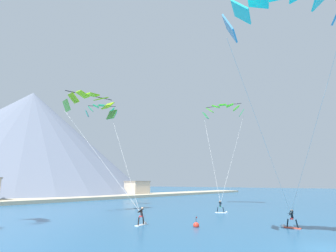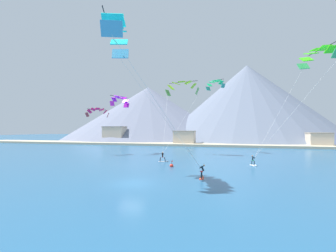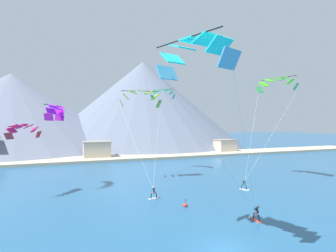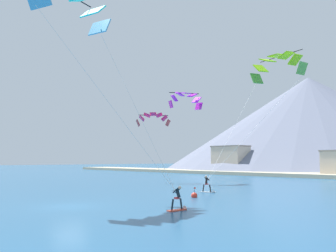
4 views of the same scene
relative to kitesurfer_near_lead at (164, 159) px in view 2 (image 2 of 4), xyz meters
name	(u,v)px [view 2 (image 2 of 4)]	position (x,y,z in m)	size (l,w,h in m)	color
ground_plane	(132,184)	(0.99, -15.62, -0.53)	(400.00, 400.00, 0.00)	#23567F
kitesurfer_near_lead	(164,159)	(0.00, 0.00, 0.00)	(1.79, 0.75, 1.78)	white
kitesurfer_near_trail	(202,174)	(7.70, -11.26, -0.05)	(0.63, 1.75, 1.69)	#E54C33
kitesurfer_mid_center	(254,163)	(14.40, -0.55, -0.08)	(1.00, 1.77, 1.67)	white
parafoil_kite_near_lead	(182,87)	(0.93, 11.65, 14.49)	(7.58, 12.87, 14.90)	green
parafoil_kite_near_trail	(116,33)	(-1.28, -14.75, 15.67)	(11.10, 8.00, 16.04)	#4B9CC6
parafoil_kite_mid_center	(318,55)	(24.84, 4.31, 17.19)	(12.81, 8.39, 17.55)	#37A45B
parafoil_kite_distant_high_outer	(120,100)	(-13.05, 9.52, 11.70)	(2.77, 5.22, 2.50)	#C420B9
parafoil_kite_distant_low_drift	(215,84)	(7.75, 19.15, 16.31)	(4.96, 4.37, 2.23)	teal
parafoil_kite_distant_mid_solo	(98,111)	(-17.00, 6.63, 8.95)	(4.23, 4.64, 2.08)	#A4292F
race_marker_buoy	(172,166)	(2.48, -4.57, -0.37)	(0.56, 0.56, 1.02)	red
shoreline_strip	(198,145)	(0.99, 39.66, -0.18)	(180.00, 10.00, 0.70)	#BCAD8E
shore_building_harbour_front	(319,140)	(38.24, 42.54, 1.76)	(6.45, 5.42, 4.57)	beige
shore_building_promenade_mid	(185,138)	(-4.10, 41.81, 2.02)	(7.55, 5.66, 5.07)	beige
shore_building_quay_east	(115,135)	(-32.83, 44.10, 2.83)	(8.68, 5.32, 6.70)	#B7AD9E
mountain_peak_west_ridge	(247,103)	(20.64, 84.62, 18.76)	(89.95, 89.95, 38.58)	slate
mountain_peak_central_summit	(148,113)	(-32.89, 83.91, 14.29)	(92.46, 92.46, 29.64)	slate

